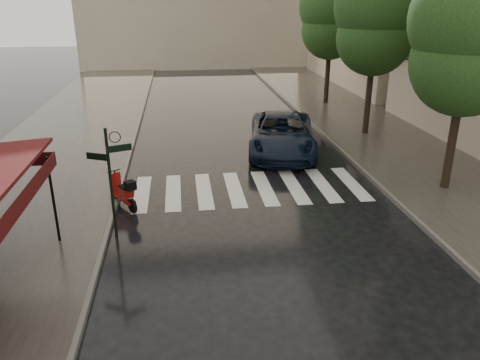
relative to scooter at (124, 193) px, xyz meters
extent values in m
plane|color=black|center=(1.16, -4.97, -0.50)|extent=(120.00, 120.00, 0.00)
cube|color=#38332D|center=(-3.34, 7.03, -0.44)|extent=(6.00, 60.00, 0.12)
cube|color=#38332D|center=(11.41, 7.03, -0.44)|extent=(5.50, 60.00, 0.12)
cube|color=#595651|center=(-0.29, 7.03, -0.42)|extent=(0.12, 60.00, 0.16)
cube|color=#595651|center=(8.61, 7.03, -0.42)|extent=(0.12, 60.00, 0.16)
cube|color=silver|center=(0.46, 1.03, -0.49)|extent=(0.50, 3.20, 0.01)
cube|color=silver|center=(1.51, 1.03, -0.49)|extent=(0.50, 3.20, 0.01)
cube|color=silver|center=(2.56, 1.03, -0.49)|extent=(0.50, 3.20, 0.01)
cube|color=silver|center=(3.61, 1.03, -0.49)|extent=(0.50, 3.20, 0.01)
cube|color=silver|center=(4.66, 1.03, -0.49)|extent=(0.50, 3.20, 0.01)
cube|color=silver|center=(5.71, 1.03, -0.49)|extent=(0.50, 3.20, 0.01)
cube|color=silver|center=(6.76, 1.03, -0.49)|extent=(0.50, 3.20, 0.01)
cube|color=silver|center=(7.81, 1.03, -0.49)|extent=(0.50, 3.20, 0.01)
cube|color=#4C130A|center=(-1.36, -5.47, 1.85)|extent=(0.04, 7.00, 0.35)
cylinder|color=black|center=(-1.49, -2.22, 0.80)|extent=(0.07, 0.07, 2.35)
cylinder|color=black|center=(-0.04, -1.97, 1.05)|extent=(0.08, 0.08, 3.10)
cube|color=black|center=(0.26, -1.97, 2.05)|extent=(0.62, 0.26, 0.18)
cube|color=black|center=(-0.32, -1.97, 1.85)|extent=(0.56, 0.29, 0.18)
cylinder|color=black|center=(10.76, 0.03, 1.75)|extent=(0.28, 0.28, 4.26)
sphere|color=#1B3312|center=(10.76, 0.03, 3.80)|extent=(3.40, 3.40, 3.40)
sphere|color=#1B3312|center=(10.76, 0.03, 5.10)|extent=(3.80, 3.80, 3.80)
cylinder|color=black|center=(10.66, 7.03, 1.86)|extent=(0.28, 0.28, 4.48)
sphere|color=#1B3312|center=(10.66, 7.03, 4.02)|extent=(3.40, 3.40, 3.40)
sphere|color=#1B3312|center=(10.66, 7.03, 5.38)|extent=(3.80, 3.80, 3.80)
cylinder|color=black|center=(10.86, 14.03, 1.81)|extent=(0.28, 0.28, 4.37)
sphere|color=#1B3312|center=(10.86, 14.03, 3.91)|extent=(3.40, 3.40, 3.40)
sphere|color=#1B3312|center=(10.86, 14.03, 5.24)|extent=(3.80, 3.80, 3.80)
cylinder|color=black|center=(0.28, -0.45, -0.27)|extent=(0.32, 0.43, 0.45)
cylinder|color=black|center=(-0.34, 0.55, -0.27)|extent=(0.32, 0.43, 0.45)
cube|color=maroon|center=(-0.04, 0.07, -0.20)|extent=(0.87, 1.18, 0.09)
cube|color=maroon|center=(0.08, -0.13, 0.09)|extent=(0.51, 0.59, 0.26)
cube|color=maroon|center=(-0.27, 0.43, 0.16)|extent=(0.31, 0.26, 0.71)
cylinder|color=black|center=(-0.32, 0.51, 0.56)|extent=(0.38, 0.26, 0.03)
cube|color=black|center=(0.27, -0.42, 0.40)|extent=(0.40, 0.40, 0.26)
imported|color=black|center=(6.11, 4.95, 0.31)|extent=(3.72, 6.21, 1.61)
camera|label=1|loc=(1.87, -13.82, 5.67)|focal=35.00mm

